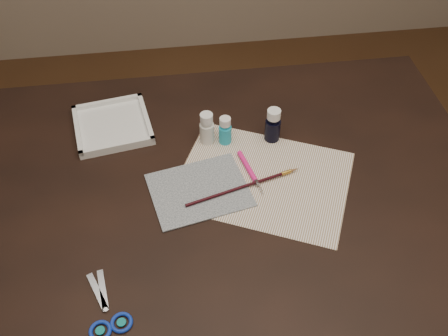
{
  "coord_description": "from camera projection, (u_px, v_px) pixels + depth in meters",
  "views": [
    {
      "loc": [
        -0.11,
        -0.79,
        1.66
      ],
      "look_at": [
        0.0,
        0.0,
        0.8
      ],
      "focal_mm": 40.0,
      "sensor_mm": 36.0,
      "label": 1
    }
  ],
  "objects": [
    {
      "name": "canvas",
      "position": [
        199.0,
        190.0,
        1.19
      ],
      "size": [
        0.26,
        0.22,
        0.0
      ],
      "primitive_type": "cube",
      "rotation": [
        0.0,
        0.0,
        0.21
      ],
      "color": "black",
      "rests_on": "paper"
    },
    {
      "name": "palette_tray",
      "position": [
        112.0,
        125.0,
        1.33
      ],
      "size": [
        0.22,
        0.22,
        0.02
      ],
      "primitive_type": "cube",
      "rotation": [
        0.0,
        0.0,
        0.16
      ],
      "color": "white",
      "rests_on": "table"
    },
    {
      "name": "scissors",
      "position": [
        101.0,
        305.0,
        0.98
      ],
      "size": [
        0.15,
        0.19,
        0.01
      ],
      "primitive_type": null,
      "rotation": [
        0.0,
        0.0,
        1.98
      ],
      "color": "silver",
      "rests_on": "table"
    },
    {
      "name": "paintbrush",
      "position": [
        244.0,
        186.0,
        1.19
      ],
      "size": [
        0.29,
        0.09,
        0.01
      ],
      "primitive_type": null,
      "rotation": [
        0.0,
        0.0,
        0.27
      ],
      "color": "black",
      "rests_on": "canvas"
    },
    {
      "name": "craft_knife",
      "position": [
        251.0,
        173.0,
        1.22
      ],
      "size": [
        0.05,
        0.15,
        0.01
      ],
      "primitive_type": null,
      "rotation": [
        0.0,
        0.0,
        -1.33
      ],
      "color": "#F81E86",
      "rests_on": "paper"
    },
    {
      "name": "paint_bottle_navy",
      "position": [
        273.0,
        125.0,
        1.28
      ],
      "size": [
        0.04,
        0.04,
        0.1
      ],
      "primitive_type": "cylinder",
      "rotation": [
        0.0,
        0.0,
        -0.03
      ],
      "color": "black",
      "rests_on": "table"
    },
    {
      "name": "paint_bottle_white",
      "position": [
        207.0,
        128.0,
        1.27
      ],
      "size": [
        0.05,
        0.05,
        0.09
      ],
      "primitive_type": "cylinder",
      "rotation": [
        0.0,
        0.0,
        0.41
      ],
      "color": "silver",
      "rests_on": "table"
    },
    {
      "name": "paint_bottle_cyan",
      "position": [
        225.0,
        130.0,
        1.28
      ],
      "size": [
        0.04,
        0.04,
        0.08
      ],
      "primitive_type": "cylinder",
      "rotation": [
        0.0,
        0.0,
        0.31
      ],
      "color": "#1FA9C8",
      "rests_on": "table"
    },
    {
      "name": "table",
      "position": [
        224.0,
        266.0,
        1.48
      ],
      "size": [
        1.3,
        0.9,
        0.75
      ],
      "primitive_type": "cube",
      "color": "black",
      "rests_on": "ground"
    },
    {
      "name": "paper",
      "position": [
        263.0,
        179.0,
        1.21
      ],
      "size": [
        0.5,
        0.45,
        0.0
      ],
      "primitive_type": "cube",
      "rotation": [
        0.0,
        0.0,
        -0.43
      ],
      "color": "white",
      "rests_on": "table"
    },
    {
      "name": "ground",
      "position": [
        224.0,
        324.0,
        1.76
      ],
      "size": [
        3.5,
        3.5,
        0.02
      ],
      "primitive_type": "cube",
      "color": "#422614",
      "rests_on": "ground"
    }
  ]
}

